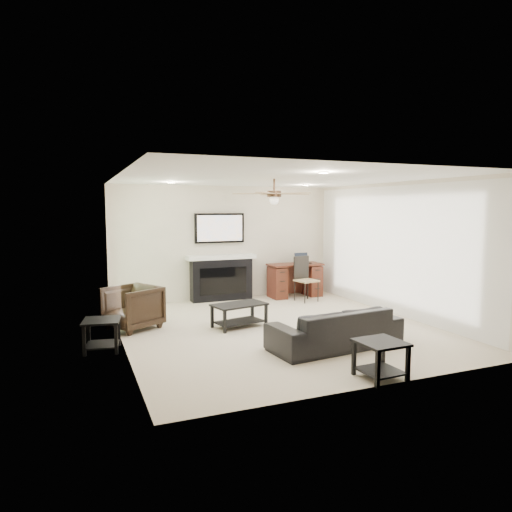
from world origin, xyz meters
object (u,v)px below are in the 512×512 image
Objects in this scene: coffee_table at (239,315)px; desk at (295,280)px; sofa at (335,328)px; fireplace_unit at (221,257)px; armchair at (132,307)px.

coffee_table is 0.74× the size of desk.
fireplace_unit is at bearing -88.84° from sofa.
armchair is 0.89× the size of coffee_table.
sofa is 3.83m from desk.
sofa is at bearing -108.12° from desk.
fireplace_unit is (2.12, 1.73, 0.59)m from armchair.
fireplace_unit reaches higher than coffee_table.
coffee_table is 0.47× the size of fireplace_unit.
armchair reaches higher than coffee_table.
sofa is 3.97m from fireplace_unit.
sofa is 1.84m from coffee_table.
fireplace_unit is at bearing 67.25° from coffee_table.
sofa is 2.18× the size of coffee_table.
desk reaches higher than coffee_table.
desk is (3.79, 1.49, 0.02)m from armchair.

